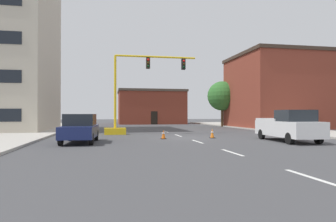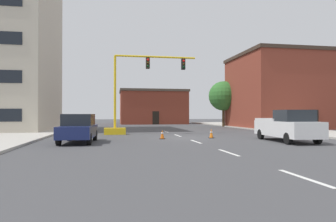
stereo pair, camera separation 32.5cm
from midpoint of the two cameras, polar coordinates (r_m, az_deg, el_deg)
ground_plane at (r=22.14m, az=3.60°, el=-5.08°), size 160.00×160.00×0.00m
sidewalk_left at (r=30.45m, az=-24.75°, el=-3.66°), size 6.00×56.00×0.14m
sidewalk_right at (r=34.62m, az=21.48°, el=-3.29°), size 6.00×56.00×0.14m
lane_stripe_seg_0 at (r=9.27m, az=25.18°, el=-11.31°), size 0.16×2.40×0.01m
lane_stripe_seg_1 at (r=14.07m, az=11.98°, el=-7.65°), size 0.16×2.40×0.01m
lane_stripe_seg_2 at (r=19.25m, az=5.75°, el=-5.74°), size 0.16×2.40×0.01m
lane_stripe_seg_3 at (r=24.56m, az=2.21°, el=-4.62°), size 0.16×2.40×0.01m
lane_stripe_seg_4 at (r=29.95m, az=-0.06°, el=-3.89°), size 0.16×2.40×0.01m
building_brick_center at (r=54.33m, az=-2.71°, el=0.76°), size 11.75×8.07×5.98m
building_row_right at (r=41.18m, az=21.57°, el=3.47°), size 12.62×10.85×9.20m
traffic_signal_gantry at (r=26.27m, az=-7.50°, el=0.39°), size 7.95×1.20×6.83m
tree_right_far at (r=42.60m, az=10.59°, el=2.78°), size 4.07×4.07×6.27m
pickup_truck_white at (r=20.62m, az=21.90°, el=-2.66°), size 2.32×5.51×1.99m
sedan_navy_near_left at (r=19.14m, az=-16.00°, el=-3.10°), size 2.06×4.58×1.74m
traffic_cone_roadside_a at (r=21.17m, az=-0.64°, el=-4.43°), size 0.36×0.36×0.64m
traffic_cone_roadside_b at (r=22.12m, az=8.56°, el=-4.20°), size 0.36×0.36×0.69m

